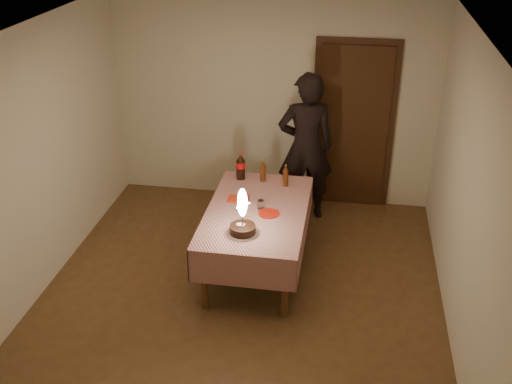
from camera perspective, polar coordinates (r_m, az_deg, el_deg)
ground at (r=6.11m, az=-1.53°, el=-10.00°), size 4.00×4.50×0.01m
room_shell at (r=5.33m, az=-1.24°, el=4.74°), size 4.04×4.54×2.62m
dining_table at (r=6.19m, az=0.08°, el=-2.48°), size 1.02×1.72×0.72m
birthday_cake at (r=5.68m, az=-1.28°, el=-2.80°), size 0.31×0.31×0.48m
red_plate at (r=6.07m, az=1.24°, el=-2.05°), size 0.22×0.22×0.01m
red_cup at (r=6.24m, az=-1.03°, el=-0.67°), size 0.08×0.08×0.10m
clear_cup at (r=6.15m, az=0.45°, el=-1.17°), size 0.07×0.07×0.09m
napkin_stack at (r=6.34m, az=-1.99°, el=-0.65°), size 0.15×0.15×0.02m
cola_bottle at (r=6.73m, az=-1.47°, el=2.46°), size 0.10×0.10×0.32m
amber_bottle_left at (r=6.69m, az=0.65°, el=1.99°), size 0.06×0.06×0.25m
amber_bottle_right at (r=6.59m, az=2.83°, el=1.54°), size 0.06×0.06×0.25m
photographer at (r=7.13m, az=4.74°, el=4.27°), size 0.75×0.58×1.83m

